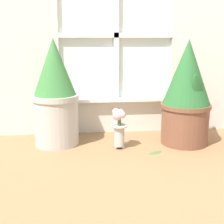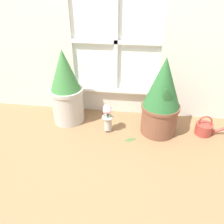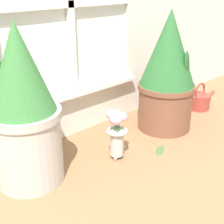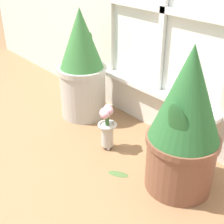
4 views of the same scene
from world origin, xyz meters
The scene contains 5 objects.
ground_plane centered at (0.00, 0.00, 0.00)m, with size 10.00×10.00×0.00m, color olive.
potted_plant_left centered at (-0.44, 0.27, 0.34)m, with size 0.32×0.32×0.71m.
potted_plant_right centered at (0.44, 0.20, 0.35)m, with size 0.34×0.34×0.70m.
flower_vase centered at (-0.03, 0.14, 0.16)m, with size 0.11×0.11×0.27m.
fallen_leaf centered at (0.19, 0.03, 0.00)m, with size 0.12×0.09×0.01m.
Camera 1 is at (-0.28, -1.80, 0.71)m, focal length 50.00 mm.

